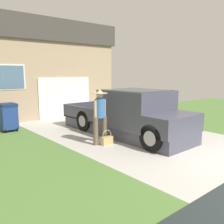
# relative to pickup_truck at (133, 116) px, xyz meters

# --- Properties ---
(pickup_truck) EXTENTS (2.10, 5.44, 1.68)m
(pickup_truck) POSITION_rel_pickup_truck_xyz_m (0.00, 0.00, 0.00)
(pickup_truck) COLOR #434554
(pickup_truck) RESTS_ON ground
(person_with_hat) EXTENTS (0.51, 0.49, 1.76)m
(person_with_hat) POSITION_rel_pickup_truck_xyz_m (-1.47, -0.02, 0.25)
(person_with_hat) COLOR brown
(person_with_hat) RESTS_ON ground
(handbag) EXTENTS (0.39, 0.17, 0.48)m
(handbag) POSITION_rel_pickup_truck_xyz_m (-1.37, -0.23, -0.60)
(handbag) COLOR tan
(handbag) RESTS_ON ground
(house_with_garage) EXTENTS (8.55, 6.21, 4.85)m
(house_with_garage) POSITION_rel_pickup_truck_xyz_m (-0.86, 8.04, 1.71)
(house_with_garage) COLOR tan
(house_with_garage) RESTS_ON ground
(wheeled_trash_bin) EXTENTS (0.60, 0.72, 1.08)m
(wheeled_trash_bin) POSITION_rel_pickup_truck_xyz_m (-3.14, 3.71, -0.17)
(wheeled_trash_bin) COLOR navy
(wheeled_trash_bin) RESTS_ON ground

